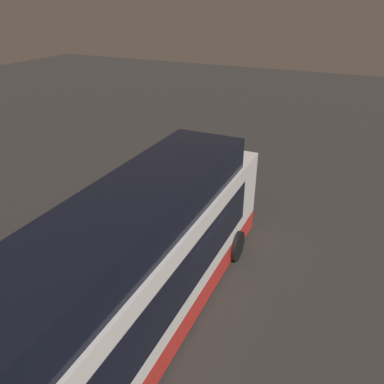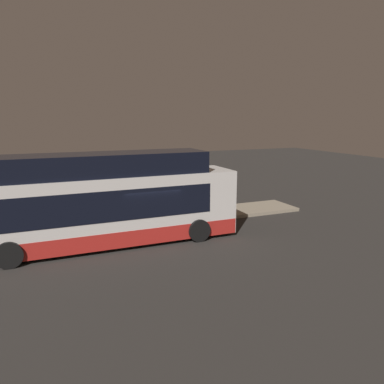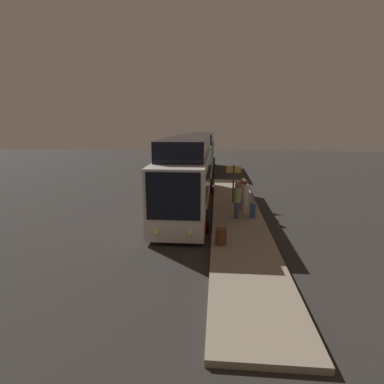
{
  "view_description": "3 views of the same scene",
  "coord_description": "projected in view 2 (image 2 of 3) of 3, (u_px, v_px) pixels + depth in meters",
  "views": [
    {
      "loc": [
        -7.72,
        -4.1,
        7.86
      ],
      "look_at": [
        2.55,
        0.72,
        1.94
      ],
      "focal_mm": 35.0,
      "sensor_mm": 36.0,
      "label": 1
    },
    {
      "loc": [
        -4.62,
        -15.99,
        5.61
      ],
      "look_at": [
        2.55,
        0.72,
        1.94
      ],
      "focal_mm": 35.0,
      "sensor_mm": 36.0,
      "label": 2
    },
    {
      "loc": [
        15.12,
        1.79,
        4.84
      ],
      "look_at": [
        2.55,
        0.72,
        1.94
      ],
      "focal_mm": 28.0,
      "sensor_mm": 36.0,
      "label": 3
    }
  ],
  "objects": [
    {
      "name": "passenger_waiting",
      "position": [
        109.0,
        204.0,
        19.54
      ],
      "size": [
        0.45,
        0.62,
        1.75
      ],
      "rotation": [
        0.0,
        0.0,
        0.06
      ],
      "color": "gray",
      "rests_on": "platform"
    },
    {
      "name": "platform",
      "position": [
        132.0,
        222.0,
        19.88
      ],
      "size": [
        20.0,
        2.55,
        0.18
      ],
      "color": "gray",
      "rests_on": "ground"
    },
    {
      "name": "passenger_boarding",
      "position": [
        143.0,
        202.0,
        19.82
      ],
      "size": [
        0.61,
        0.49,
        1.84
      ],
      "rotation": [
        0.0,
        0.0,
        1.94
      ],
      "color": "#4C476B",
      "rests_on": "platform"
    },
    {
      "name": "sign_post",
      "position": [
        82.0,
        198.0,
        18.49
      ],
      "size": [
        0.1,
        0.86,
        2.26
      ],
      "color": "#4C4C51",
      "rests_on": "platform"
    },
    {
      "name": "bus_lead",
      "position": [
        99.0,
        205.0,
        16.24
      ],
      "size": [
        12.21,
        2.7,
        4.08
      ],
      "color": "silver",
      "rests_on": "ground"
    },
    {
      "name": "suitcase",
      "position": [
        134.0,
        210.0,
        20.59
      ],
      "size": [
        0.38,
        0.24,
        0.97
      ],
      "color": "#334C7F",
      "rests_on": "platform"
    },
    {
      "name": "trash_bin",
      "position": [
        207.0,
        211.0,
        20.54
      ],
      "size": [
        0.44,
        0.44,
        0.65
      ],
      "color": "#593319",
      "rests_on": "platform"
    },
    {
      "name": "ground",
      "position": [
        148.0,
        240.0,
        17.3
      ],
      "size": [
        80.0,
        80.0,
        0.0
      ],
      "primitive_type": "plane",
      "color": "#2B2826"
    },
    {
      "name": "passenger_with_bags",
      "position": [
        125.0,
        202.0,
        19.9
      ],
      "size": [
        0.61,
        0.45,
        1.84
      ],
      "rotation": [
        0.0,
        0.0,
        1.62
      ],
      "color": "silver",
      "rests_on": "platform"
    }
  ]
}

